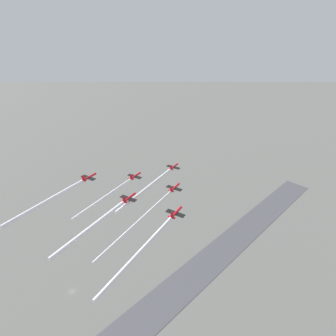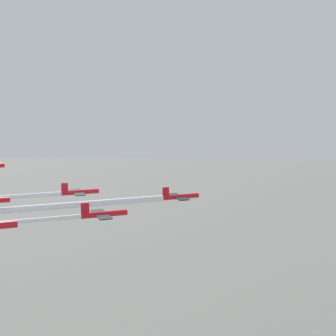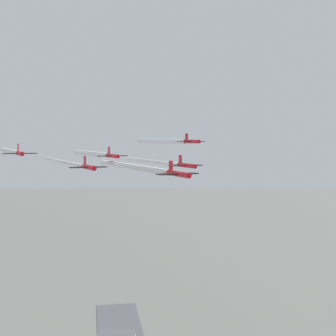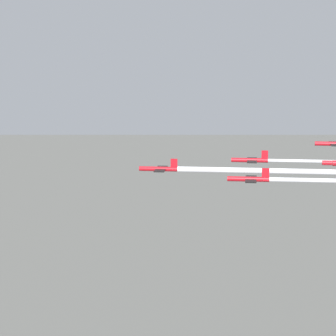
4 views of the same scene
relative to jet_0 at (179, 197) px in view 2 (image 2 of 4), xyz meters
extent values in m
cylinder|color=red|center=(0.28, 0.15, -0.04)|extent=(7.39, 4.69, 0.97)
cube|color=black|center=(-0.18, -0.10, -0.04)|extent=(5.43, 7.48, 0.16)
cube|color=red|center=(-2.57, -1.42, 1.17)|extent=(1.29, 0.79, 1.93)
cube|color=red|center=(-2.57, -1.42, -0.04)|extent=(2.21, 2.93, 0.11)
cylinder|color=red|center=(-21.26, 0.70, 0.22)|extent=(7.39, 4.69, 0.97)
cube|color=black|center=(-21.72, 0.44, 0.22)|extent=(5.43, 7.48, 0.16)
cube|color=red|center=(-24.11, -0.88, 1.43)|extent=(1.29, 0.79, 1.93)
cube|color=red|center=(-24.11, -0.88, 0.22)|extent=(2.21, 2.93, 0.11)
cylinder|color=red|center=(-10.66, -18.41, 0.37)|extent=(7.39, 4.69, 0.97)
cube|color=black|center=(-11.13, -18.66, 0.37)|extent=(5.43, 7.48, 0.16)
cube|color=red|center=(-13.51, -19.99, 1.58)|extent=(1.29, 0.79, 1.93)
cube|color=red|center=(-13.51, -19.99, 0.37)|extent=(2.21, 2.93, 0.11)
cylinder|color=white|center=(-21.48, -11.92, -0.04)|extent=(37.17, 21.33, 1.18)
camera|label=1|loc=(-63.91, -103.04, 61.11)|focal=28.00mm
camera|label=2|loc=(10.61, -93.49, 19.11)|focal=50.00mm
camera|label=3|loc=(80.72, 4.71, 6.04)|focal=50.00mm
camera|label=4|loc=(-94.89, 130.19, 27.64)|focal=85.00mm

